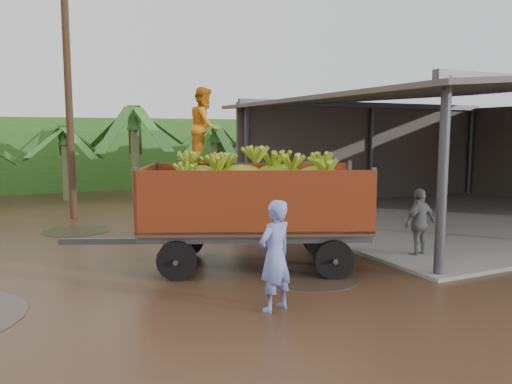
% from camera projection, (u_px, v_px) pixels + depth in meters
% --- Properties ---
extents(ground, '(100.00, 100.00, 0.00)m').
position_uv_depth(ground, '(136.00, 263.00, 11.14)').
color(ground, black).
rests_on(ground, ground).
extents(packing_shed, '(12.78, 10.80, 4.76)m').
position_uv_depth(packing_shed, '(461.00, 144.00, 17.43)').
color(packing_shed, gray).
rests_on(packing_shed, ground).
extents(hedge_north, '(22.00, 3.00, 3.60)m').
position_uv_depth(hedge_north, '(24.00, 155.00, 24.42)').
color(hedge_north, '#2D661E').
rests_on(hedge_north, ground).
extents(banana_trailer, '(6.50, 3.99, 3.91)m').
position_uv_depth(banana_trailer, '(253.00, 201.00, 10.78)').
color(banana_trailer, '#983215').
rests_on(banana_trailer, ground).
extents(man_blue, '(0.78, 0.63, 1.84)m').
position_uv_depth(man_blue, '(275.00, 256.00, 8.12)').
color(man_blue, '#707FCC').
rests_on(man_blue, ground).
extents(man_grey, '(1.00, 0.52, 1.63)m').
position_uv_depth(man_grey, '(420.00, 223.00, 11.58)').
color(man_grey, slate).
rests_on(man_grey, ground).
extents(utility_pole, '(1.20, 0.24, 7.98)m').
position_uv_depth(utility_pole, '(69.00, 98.00, 16.46)').
color(utility_pole, '#47301E').
rests_on(utility_pole, ground).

